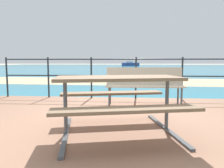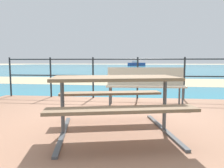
% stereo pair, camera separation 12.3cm
% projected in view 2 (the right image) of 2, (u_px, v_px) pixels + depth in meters
% --- Properties ---
extents(ground_plane, '(240.00, 240.00, 0.00)m').
position_uv_depth(ground_plane, '(99.00, 130.00, 3.12)').
color(ground_plane, beige).
extents(patio_paving, '(6.40, 5.20, 0.06)m').
position_uv_depth(patio_paving, '(99.00, 128.00, 3.12)').
color(patio_paving, '#996B51').
rests_on(patio_paving, ground).
extents(sea_water, '(90.00, 90.00, 0.01)m').
position_uv_depth(sea_water, '(133.00, 67.00, 42.64)').
color(sea_water, teal).
rests_on(sea_water, ground).
extents(beach_strip, '(54.12, 6.31, 0.01)m').
position_uv_depth(beach_strip, '(125.00, 81.00, 11.03)').
color(beach_strip, tan).
rests_on(beach_strip, ground).
extents(picnic_table, '(1.91, 1.78, 0.77)m').
position_uv_depth(picnic_table, '(115.00, 91.00, 2.79)').
color(picnic_table, '#7A6047').
rests_on(picnic_table, patio_paving).
extents(park_bench, '(1.71, 0.46, 0.84)m').
position_uv_depth(park_bench, '(145.00, 82.00, 4.64)').
color(park_bench, '#BCAD93').
rests_on(park_bench, patio_paving).
extents(railing_fence, '(5.94, 0.04, 1.09)m').
position_uv_depth(railing_fence, '(115.00, 73.00, 5.48)').
color(railing_fence, '#1E2328').
rests_on(railing_fence, patio_paving).
extents(boat_near, '(5.17, 3.97, 1.37)m').
position_uv_depth(boat_near, '(137.00, 64.00, 57.17)').
color(boat_near, '#2D478C').
rests_on(boat_near, sea_water).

